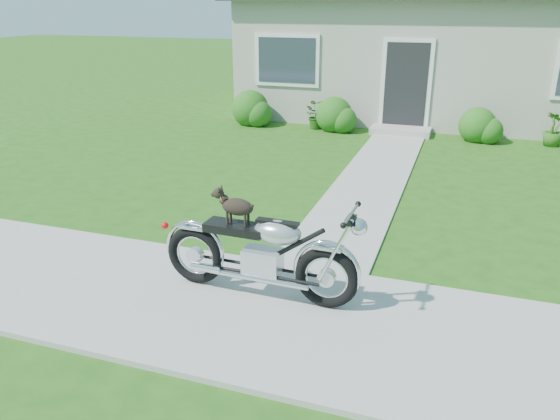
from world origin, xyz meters
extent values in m
plane|color=#235114|center=(0.00, 0.00, 0.00)|extent=(80.00, 80.00, 0.00)
cube|color=#9E9B93|center=(0.00, 0.00, 0.02)|extent=(24.00, 2.20, 0.04)
cube|color=#9E9B93|center=(-1.50, 5.00, 0.01)|extent=(1.20, 8.00, 0.03)
cube|color=beige|center=(0.00, 12.00, 1.50)|extent=(12.00, 6.00, 3.00)
cube|color=black|center=(-1.50, 8.97, 1.05)|extent=(1.00, 0.06, 2.10)
cube|color=#9E9B93|center=(-1.50, 8.62, 0.08)|extent=(1.40, 0.70, 0.16)
cube|color=#2D3847|center=(-4.50, 8.97, 1.60)|extent=(1.70, 0.05, 1.30)
sphere|color=#265F19|center=(0.22, 8.50, 0.35)|extent=(0.83, 0.83, 0.83)
sphere|color=#265F19|center=(-5.33, 8.50, 0.40)|extent=(0.95, 0.95, 0.95)
sphere|color=#265F19|center=(-3.12, 8.50, 0.38)|extent=(0.90, 0.90, 0.90)
imported|color=#215015|center=(-3.62, 8.55, 0.33)|extent=(0.71, 0.65, 0.66)
imported|color=#2F661C|center=(1.80, 8.55, 0.38)|extent=(0.60, 0.60, 0.76)
torus|color=black|center=(-1.19, 0.27, 0.38)|extent=(0.67, 0.13, 0.67)
torus|color=black|center=(-2.69, 0.31, 0.38)|extent=(0.67, 0.13, 0.67)
cube|color=silver|center=(-1.89, 0.29, 0.42)|extent=(0.41, 0.25, 0.30)
ellipsoid|color=silver|center=(-1.72, 0.28, 0.79)|extent=(0.52, 0.30, 0.26)
cube|color=black|center=(-2.19, 0.30, 0.78)|extent=(0.66, 0.28, 0.09)
cube|color=silver|center=(-1.19, 0.27, 0.72)|extent=(0.30, 0.15, 0.03)
cube|color=silver|center=(-2.69, 0.31, 0.72)|extent=(0.30, 0.15, 0.03)
cylinder|color=silver|center=(-0.97, 0.26, 1.09)|extent=(0.04, 0.60, 0.03)
sphere|color=silver|center=(-0.89, 0.26, 0.98)|extent=(0.17, 0.17, 0.17)
cylinder|color=silver|center=(-1.89, 0.16, 0.29)|extent=(1.10, 0.09, 0.06)
ellipsoid|color=black|center=(-2.16, 0.29, 1.01)|extent=(0.35, 0.17, 0.18)
sphere|color=black|center=(-2.37, 0.30, 1.13)|extent=(0.11, 0.11, 0.11)
cylinder|color=black|center=(-2.26, 0.34, 0.89)|extent=(0.03, 0.03, 0.14)
cylinder|color=black|center=(-2.26, 0.26, 0.89)|extent=(0.03, 0.03, 0.14)
cylinder|color=black|center=(-2.06, 0.33, 0.89)|extent=(0.03, 0.03, 0.14)
cylinder|color=black|center=(-2.06, 0.25, 0.89)|extent=(0.03, 0.03, 0.14)
torus|color=#CE5D37|center=(-2.32, 0.30, 1.08)|extent=(0.06, 0.10, 0.09)
camera|label=1|loc=(-0.04, -4.52, 2.99)|focal=35.00mm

